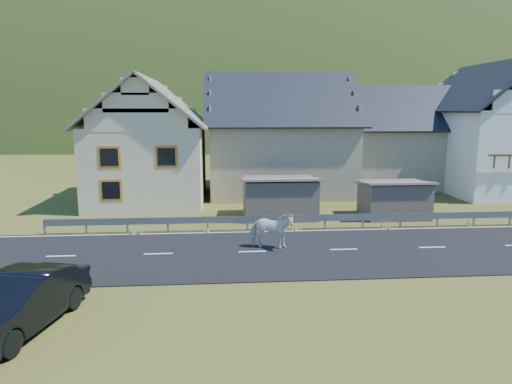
{
  "coord_description": "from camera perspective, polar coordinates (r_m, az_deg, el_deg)",
  "views": [
    {
      "loc": [
        -5.29,
        -18.77,
        6.06
      ],
      "look_at": [
        -3.69,
        2.0,
        2.28
      ],
      "focal_mm": 32.0,
      "sensor_mm": 36.0,
      "label": 1
    }
  ],
  "objects": [
    {
      "name": "house_white",
      "position": [
        38.56,
        27.61,
        7.64
      ],
      "size": [
        8.8,
        10.8,
        9.7
      ],
      "color": "white",
      "rests_on": "ground"
    },
    {
      "name": "shed_left",
      "position": [
        25.97,
        2.96,
        -0.75
      ],
      "size": [
        4.3,
        3.3,
        2.4
      ],
      "primitive_type": "cube",
      "color": "#6A5C52",
      "rests_on": "ground"
    },
    {
      "name": "house_cream",
      "position": [
        31.18,
        -13.19,
        6.88
      ],
      "size": [
        7.8,
        9.8,
        8.3
      ],
      "color": "beige",
      "rests_on": "ground"
    },
    {
      "name": "road",
      "position": [
        20.42,
        10.9,
        -7.12
      ],
      "size": [
        60.0,
        7.0,
        0.04
      ],
      "primitive_type": "cube",
      "color": "black",
      "rests_on": "ground"
    },
    {
      "name": "mountain",
      "position": [
        200.74,
        -1.44,
        2.81
      ],
      "size": [
        440.0,
        280.0,
        260.0
      ],
      "primitive_type": "ellipsoid",
      "color": "#2A3D14",
      "rests_on": "ground"
    },
    {
      "name": "guardrail",
      "position": [
        23.72,
        8.62,
        -3.24
      ],
      "size": [
        28.1,
        0.09,
        0.75
      ],
      "color": "#93969B",
      "rests_on": "ground"
    },
    {
      "name": "ground",
      "position": [
        20.43,
        10.9,
        -7.17
      ],
      "size": [
        160.0,
        160.0,
        0.0
      ],
      "primitive_type": "plane",
      "color": "#404B19",
      "rests_on": "ground"
    },
    {
      "name": "horse",
      "position": [
        19.98,
        1.92,
        -4.78
      ],
      "size": [
        1.32,
        2.12,
        1.66
      ],
      "primitive_type": "imported",
      "rotation": [
        0.0,
        0.0,
        1.34
      ],
      "color": "silver",
      "rests_on": "road"
    },
    {
      "name": "car",
      "position": [
        14.54,
        -27.49,
        -12.19
      ],
      "size": [
        2.75,
        5.05,
        1.58
      ],
      "primitive_type": "imported",
      "rotation": [
        0.0,
        0.0,
        -0.24
      ],
      "color": "black",
      "rests_on": "ground"
    },
    {
      "name": "lane_markings",
      "position": [
        20.41,
        10.91,
        -7.05
      ],
      "size": [
        60.0,
        6.6,
        0.01
      ],
      "primitive_type": "cube",
      "color": "silver",
      "rests_on": "road"
    },
    {
      "name": "house_stone_a",
      "position": [
        34.08,
        2.86,
        7.87
      ],
      "size": [
        10.8,
        9.8,
        8.9
      ],
      "color": "gray",
      "rests_on": "ground"
    },
    {
      "name": "conifer_patch",
      "position": [
        138.04,
        -25.88,
        9.24
      ],
      "size": [
        76.0,
        50.0,
        28.0
      ],
      "primitive_type": "ellipsoid",
      "color": "black",
      "rests_on": "ground"
    },
    {
      "name": "shed_right",
      "position": [
        27.12,
        16.85,
        -0.92
      ],
      "size": [
        3.8,
        2.9,
        2.2
      ],
      "primitive_type": "cube",
      "color": "#6A5C52",
      "rests_on": "ground"
    },
    {
      "name": "house_stone_b",
      "position": [
        38.57,
        17.48,
        7.1
      ],
      "size": [
        9.8,
        8.8,
        8.1
      ],
      "color": "gray",
      "rests_on": "ground"
    }
  ]
}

